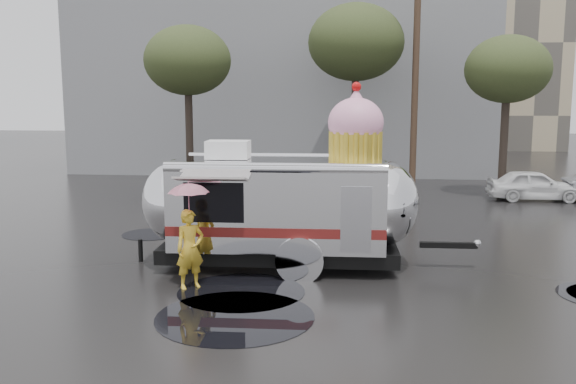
# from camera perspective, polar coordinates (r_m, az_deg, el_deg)

# --- Properties ---
(ground) EXTENTS (120.00, 120.00, 0.00)m
(ground) POSITION_cam_1_polar(r_m,az_deg,el_deg) (13.01, 6.22, -8.97)
(ground) COLOR black
(ground) RESTS_ON ground
(puddles) EXTENTS (12.89, 8.76, 0.01)m
(puddles) POSITION_cam_1_polar(r_m,az_deg,el_deg) (12.78, 3.16, -9.25)
(puddles) COLOR black
(puddles) RESTS_ON ground
(grey_building) EXTENTS (22.00, 12.00, 13.00)m
(grey_building) POSITION_cam_1_polar(r_m,az_deg,el_deg) (36.70, -0.10, 12.74)
(grey_building) COLOR slate
(grey_building) RESTS_ON ground
(utility_pole) EXTENTS (1.60, 0.28, 9.00)m
(utility_pole) POSITION_cam_1_polar(r_m,az_deg,el_deg) (26.53, 11.82, 10.02)
(utility_pole) COLOR #473323
(utility_pole) RESTS_ON ground
(tree_left) EXTENTS (3.64, 3.64, 6.95)m
(tree_left) POSITION_cam_1_polar(r_m,az_deg,el_deg) (26.37, -9.38, 11.98)
(tree_left) COLOR #382D26
(tree_left) RESTS_ON ground
(tree_mid) EXTENTS (4.20, 4.20, 8.03)m
(tree_mid) POSITION_cam_1_polar(r_m,az_deg,el_deg) (27.50, 6.38, 13.69)
(tree_mid) COLOR #382D26
(tree_mid) RESTS_ON ground
(tree_right) EXTENTS (3.36, 3.36, 6.42)m
(tree_right) POSITION_cam_1_polar(r_m,az_deg,el_deg) (26.14, 19.86, 10.67)
(tree_right) COLOR #382D26
(tree_right) RESTS_ON ground
(barricade_row) EXTENTS (4.30, 0.80, 1.00)m
(barricade_row) POSITION_cam_1_polar(r_m,az_deg,el_deg) (23.27, -7.60, 0.21)
(barricade_row) COLOR #473323
(barricade_row) RESTS_ON ground
(airstream_trailer) EXTENTS (8.20, 3.22, 4.41)m
(airstream_trailer) POSITION_cam_1_polar(r_m,az_deg,el_deg) (14.40, -0.39, -0.85)
(airstream_trailer) COLOR silver
(airstream_trailer) RESTS_ON ground
(person_left) EXTENTS (0.72, 0.68, 1.67)m
(person_left) POSITION_cam_1_polar(r_m,az_deg,el_deg) (12.93, -9.15, -5.30)
(person_left) COLOR yellow
(person_left) RESTS_ON ground
(umbrella_pink) EXTENTS (1.04, 1.04, 2.26)m
(umbrella_pink) POSITION_cam_1_polar(r_m,az_deg,el_deg) (12.72, -9.27, -0.63)
(umbrella_pink) COLOR #FFA5C0
(umbrella_pink) RESTS_ON ground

